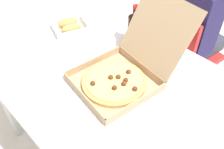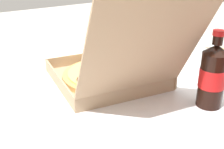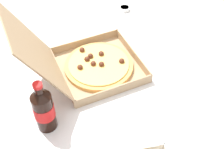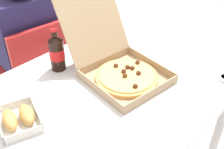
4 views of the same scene
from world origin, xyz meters
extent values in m
cube|color=white|center=(0.00, 0.00, 0.72)|extent=(1.18, 0.90, 0.03)
cylinder|color=#B7B7BC|center=(-0.52, -0.38, 0.35)|extent=(0.05, 0.05, 0.70)
cube|color=tan|center=(0.10, -0.02, 0.74)|extent=(0.38, 0.38, 0.01)
cube|color=tan|center=(0.08, -0.19, 0.76)|extent=(0.34, 0.05, 0.04)
cube|color=tan|center=(-0.07, 0.00, 0.76)|extent=(0.05, 0.34, 0.04)
cube|color=tan|center=(0.26, -0.04, 0.76)|extent=(0.05, 0.34, 0.04)
cube|color=tan|center=(0.12, 0.14, 0.76)|extent=(0.34, 0.05, 0.04)
cube|color=tan|center=(0.13, 0.22, 0.93)|extent=(0.36, 0.21, 0.30)
cylinder|color=tan|center=(0.10, -0.02, 0.75)|extent=(0.30, 0.30, 0.02)
cylinder|color=#EAC666|center=(0.10, -0.02, 0.76)|extent=(0.26, 0.26, 0.01)
sphere|color=#562819|center=(0.15, -0.01, 0.77)|extent=(0.02, 0.02, 0.02)
sphere|color=#562819|center=(0.11, 0.06, 0.77)|extent=(0.02, 0.02, 0.02)
sphere|color=#562819|center=(0.10, 0.00, 0.77)|extent=(0.02, 0.02, 0.02)
sphere|color=#562819|center=(0.14, -0.06, 0.77)|extent=(0.02, 0.02, 0.02)
sphere|color=#562819|center=(0.21, 0.00, 0.77)|extent=(0.02, 0.02, 0.02)
sphere|color=#562819|center=(0.06, -0.11, 0.77)|extent=(0.02, 0.02, 0.02)
sphere|color=#562819|center=(0.14, 0.01, 0.77)|extent=(0.02, 0.02, 0.02)
sphere|color=#562819|center=(0.08, -0.03, 0.77)|extent=(0.02, 0.02, 0.02)
cube|color=silver|center=(-0.43, 0.01, 0.75)|extent=(0.14, 0.05, 0.03)
cube|color=silver|center=(-0.34, 0.07, 0.75)|extent=(0.07, 0.18, 0.03)
ellipsoid|color=tan|center=(-0.37, 0.09, 0.76)|extent=(0.09, 0.13, 0.05)
cylinder|color=black|center=(-0.06, 0.29, 0.81)|extent=(0.07, 0.07, 0.16)
cone|color=black|center=(-0.06, 0.29, 0.90)|extent=(0.07, 0.07, 0.02)
cylinder|color=black|center=(-0.06, 0.29, 0.93)|extent=(0.03, 0.03, 0.02)
cylinder|color=red|center=(-0.06, 0.29, 0.95)|extent=(0.03, 0.03, 0.01)
cylinder|color=red|center=(-0.06, 0.29, 0.82)|extent=(0.07, 0.07, 0.06)
cube|color=white|center=(-0.40, -0.19, 0.73)|extent=(0.26, 0.23, 0.00)
camera|label=1|loc=(0.68, -0.58, 1.58)|focal=39.93mm
camera|label=2|loc=(0.57, 0.77, 1.16)|focal=47.05mm
camera|label=3|loc=(-0.74, 0.42, 1.66)|focal=48.55mm
camera|label=4|loc=(-0.73, -0.71, 1.55)|focal=45.48mm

